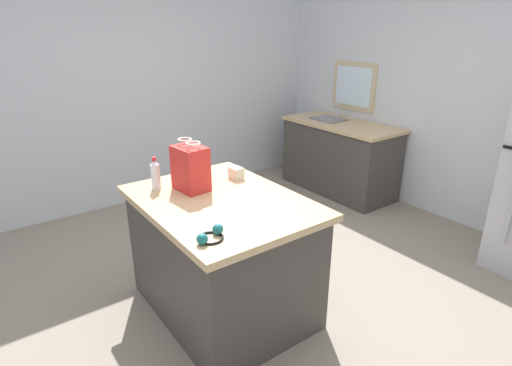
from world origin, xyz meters
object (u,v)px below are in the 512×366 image
small_box (236,173)px  bottle (155,175)px  ear_defenders (210,235)px  kitchen_island (223,255)px  shopping_bag (191,168)px

small_box → bottle: 0.61m
ear_defenders → bottle: bearing=175.6°
kitchen_island → bottle: bearing=-148.2°
shopping_bag → bottle: (-0.17, -0.20, -0.06)m
kitchen_island → shopping_bag: (-0.27, -0.08, 0.61)m
small_box → ear_defenders: bearing=-42.2°
kitchen_island → small_box: 0.64m
kitchen_island → bottle: (-0.44, -0.27, 0.55)m
kitchen_island → ear_defenders: (0.45, -0.34, 0.46)m
small_box → bottle: size_ratio=0.46×
kitchen_island → ear_defenders: ear_defenders is taller
bottle → ear_defenders: bottle is taller
shopping_bag → ear_defenders: shopping_bag is taller
bottle → ear_defenders: (0.89, -0.07, -0.09)m
bottle → small_box: bearing=74.1°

